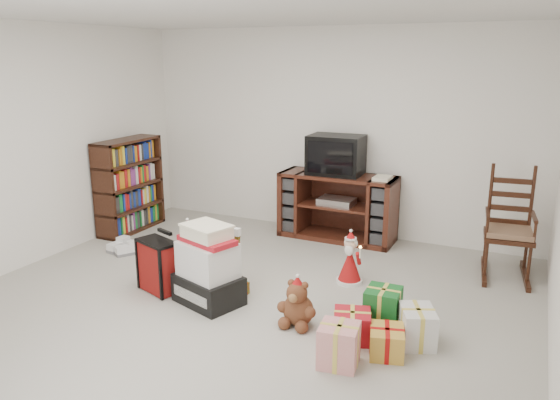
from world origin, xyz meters
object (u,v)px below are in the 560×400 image
object	(u,v)px
mrs_claus_figurine	(189,252)
sneaker_pair	(124,248)
rocking_chair	(508,237)
gift_pile	(208,270)
santa_figurine	(350,263)
gift_cluster	(373,327)
red_suitcase	(158,266)
teddy_bear	(298,306)
crt_television	(336,155)
tv_stand	(337,207)
bookshelf	(129,187)

from	to	relation	value
mrs_claus_figurine	sneaker_pair	xyz separation A→B (m)	(-1.02, 0.18, -0.17)
rocking_chair	gift_pile	xyz separation A→B (m)	(-2.37, -1.86, -0.08)
santa_figurine	gift_cluster	size ratio (longest dim) A/B	0.57
red_suitcase	teddy_bear	distance (m)	1.45
mrs_claus_figurine	sneaker_pair	distance (m)	1.05
rocking_chair	gift_pile	distance (m)	3.01
mrs_claus_figurine	gift_pile	bearing A→B (deg)	-42.37
red_suitcase	crt_television	distance (m)	2.52
mrs_claus_figurine	rocking_chair	bearing A→B (deg)	24.64
rocking_chair	gift_cluster	distance (m)	2.13
tv_stand	bookshelf	xyz separation A→B (m)	(-2.48, -0.80, 0.16)
rocking_chair	teddy_bear	bearing A→B (deg)	-133.99
bookshelf	red_suitcase	distance (m)	2.07
teddy_bear	mrs_claus_figurine	bearing A→B (deg)	158.86
bookshelf	teddy_bear	distance (m)	3.30
gift_pile	gift_cluster	size ratio (longest dim) A/B	0.76
red_suitcase	crt_television	bearing A→B (deg)	86.43
gift_pile	teddy_bear	distance (m)	0.91
red_suitcase	sneaker_pair	size ratio (longest dim) A/B	1.49
bookshelf	sneaker_pair	bearing A→B (deg)	-56.23
gift_pile	red_suitcase	distance (m)	0.55
mrs_claus_figurine	crt_television	size ratio (longest dim) A/B	0.88
bookshelf	teddy_bear	bearing A→B (deg)	-26.26
gift_pile	crt_television	xyz separation A→B (m)	(0.39, 2.21, 0.71)
sneaker_pair	teddy_bear	bearing A→B (deg)	0.45
santa_figurine	rocking_chair	bearing A→B (deg)	33.10
crt_television	tv_stand	bearing A→B (deg)	-20.51
teddy_bear	gift_cluster	distance (m)	0.65
mrs_claus_figurine	crt_television	bearing A→B (deg)	60.74
red_suitcase	sneaker_pair	bearing A→B (deg)	165.45
santa_figurine	crt_television	xyz separation A→B (m)	(-0.61, 1.25, 0.82)
bookshelf	red_suitcase	xyz separation A→B (m)	(1.50, -1.40, -0.30)
gift_cluster	tv_stand	bearing A→B (deg)	115.84
santa_figurine	sneaker_pair	size ratio (longest dim) A/B	1.35
bookshelf	teddy_bear	size ratio (longest dim) A/B	3.00
gift_cluster	gift_pile	bearing A→B (deg)	176.79
tv_stand	bookshelf	size ratio (longest dim) A/B	1.20
rocking_chair	teddy_bear	world-z (taller)	rocking_chair
gift_cluster	bookshelf	bearing A→B (deg)	157.48
teddy_bear	sneaker_pair	distance (m)	2.58
rocking_chair	sneaker_pair	size ratio (longest dim) A/B	2.91
bookshelf	mrs_claus_figurine	distance (m)	1.76
rocking_chair	red_suitcase	world-z (taller)	rocking_chair
teddy_bear	santa_figurine	size ratio (longest dim) A/B	0.73
rocking_chair	red_suitcase	distance (m)	3.46
gift_cluster	sneaker_pair	bearing A→B (deg)	165.89
gift_cluster	rocking_chair	bearing A→B (deg)	66.93
red_suitcase	gift_cluster	distance (m)	2.10
tv_stand	santa_figurine	size ratio (longest dim) A/B	2.61
rocking_chair	mrs_claus_figurine	distance (m)	3.23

